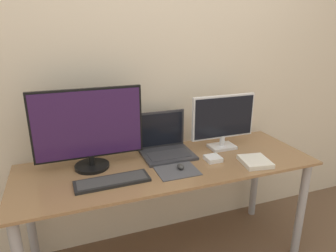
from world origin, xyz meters
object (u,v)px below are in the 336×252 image
at_px(monitor_right, 223,120).
at_px(power_brick, 213,158).
at_px(monitor_left, 89,128).
at_px(mouse, 181,167).
at_px(book, 255,162).
at_px(keyboard, 112,181).
at_px(laptop, 165,144).

xyz_separation_m(monitor_right, power_brick, (-0.16, -0.17, -0.19)).
xyz_separation_m(monitor_left, mouse, (0.49, -0.21, -0.23)).
xyz_separation_m(monitor_left, book, (0.96, -0.30, -0.24)).
relative_size(keyboard, mouse, 6.90).
bearing_deg(power_brick, keyboard, -174.57).
distance_m(book, power_brick, 0.26).
bearing_deg(keyboard, laptop, 34.43).
bearing_deg(power_brick, laptop, 138.36).
bearing_deg(monitor_left, laptop, 6.06).
height_order(monitor_left, keyboard, monitor_left).
relative_size(keyboard, power_brick, 4.29).
xyz_separation_m(mouse, book, (0.47, -0.09, -0.01)).
relative_size(laptop, book, 1.55).
height_order(keyboard, book, book).
bearing_deg(book, power_brick, 149.80).
xyz_separation_m(monitor_right, laptop, (-0.40, 0.05, -0.14)).
height_order(keyboard, power_brick, power_brick).
bearing_deg(keyboard, monitor_left, 109.73).
distance_m(monitor_right, book, 0.36).
distance_m(laptop, mouse, 0.27).
xyz_separation_m(monitor_right, keyboard, (-0.81, -0.23, -0.20)).
bearing_deg(keyboard, mouse, 2.25).
distance_m(mouse, book, 0.48).
xyz_separation_m(keyboard, book, (0.88, -0.07, 0.01)).
xyz_separation_m(keyboard, mouse, (0.41, 0.02, 0.01)).
relative_size(laptop, mouse, 5.53).
height_order(monitor_left, mouse, monitor_left).
relative_size(laptop, keyboard, 0.80).
xyz_separation_m(monitor_left, laptop, (0.49, 0.05, -0.18)).
bearing_deg(mouse, laptop, 90.54).
bearing_deg(power_brick, monitor_right, 46.23).
bearing_deg(power_brick, monitor_left, 167.29).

